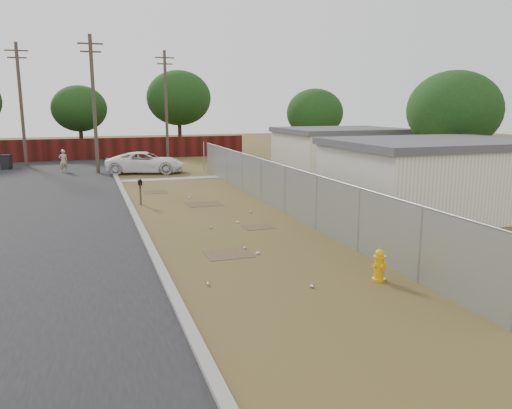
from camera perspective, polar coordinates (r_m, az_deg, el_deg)
name	(u,v)px	position (r m, az deg, el deg)	size (l,w,h in m)	color
ground	(214,218)	(20.22, -4.84, -1.57)	(120.00, 120.00, 0.00)	brown
street	(47,194)	(27.62, -22.82, 1.07)	(15.10, 60.00, 0.12)	black
chainlink_fence	(277,191)	(21.96, 2.38, 1.61)	(0.10, 27.06, 2.02)	gray
privacy_fence	(69,150)	(44.30, -20.59, 5.88)	(30.00, 0.12, 1.80)	#4C1110
utility_poles	(97,103)	(39.82, -17.70, 11.02)	(12.60, 8.24, 9.00)	#4A3C31
houses	(380,163)	(26.72, 14.02, 4.65)	(9.30, 17.24, 3.10)	white
horizon_trees	(153,104)	(43.06, -11.69, 11.20)	(33.32, 31.94, 7.78)	#382A19
fire_hydrant	(379,265)	(13.36, 13.93, -6.76)	(0.40, 0.40, 0.88)	#E9A60C
mailbox	(140,184)	(23.35, -13.11, 2.25)	(0.19, 0.51, 1.19)	brown
pickup_truck	(146,162)	(34.53, -12.49, 4.72)	(2.37, 5.15, 1.43)	white
pedestrian	(63,161)	(36.58, -21.15, 4.67)	(0.57, 0.37, 1.55)	tan
trash_bin	(6,162)	(39.96, -26.64, 4.39)	(0.83, 0.90, 1.05)	black
scattered_litter	(234,234)	(17.49, -2.48, -3.43)	(3.87, 13.41, 0.07)	white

